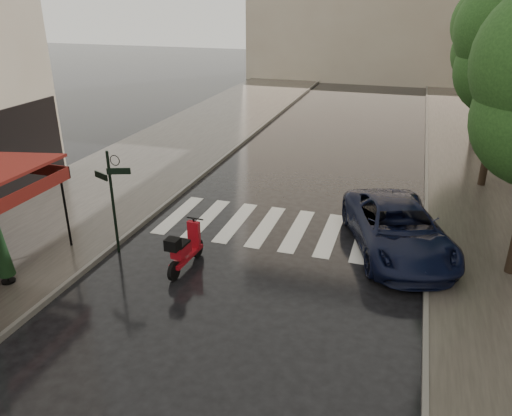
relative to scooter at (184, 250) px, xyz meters
The scene contains 11 objects.
ground 2.97m from the scooter, 112.10° to the right, with size 120.00×120.00×0.00m, color black.
sidewalk_near 10.87m from the scooter, 121.02° to the left, with size 6.00×60.00×0.12m, color #38332D.
sidewalk_far 13.06m from the scooter, 45.46° to the left, with size 5.50×60.00×0.12m, color #38332D.
curb_near 9.66m from the scooter, 105.30° to the left, with size 0.12×60.00×0.16m, color #595651.
curb_far 11.28m from the scooter, 55.66° to the left, with size 0.12×60.00×0.16m, color #595651.
crosswalk 3.84m from the scooter, 60.36° to the left, with size 7.85×3.20×0.01m.
signpost 2.63m from the scooter, behind, with size 1.17×0.29×3.10m.
tree_mid 13.50m from the scooter, 47.91° to the left, with size 3.80×3.80×8.34m.
tree_far 19.07m from the scooter, 62.18° to the left, with size 3.80×3.80×8.16m.
scooter is the anchor object (origin of this frame).
parked_car 6.18m from the scooter, 27.47° to the left, with size 2.43×5.27×1.46m, color black.
Camera 1 is at (6.59, -8.20, 7.01)m, focal length 35.00 mm.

